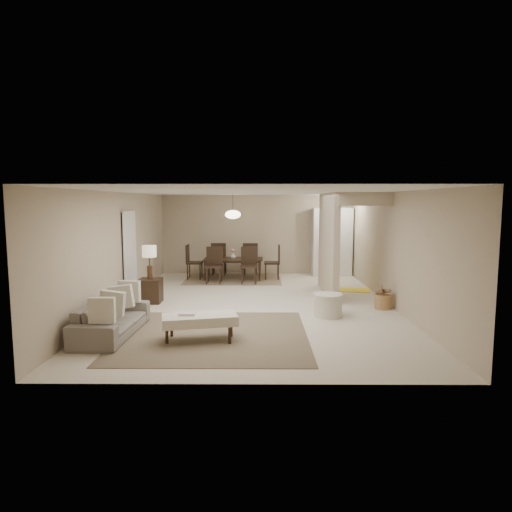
{
  "coord_description": "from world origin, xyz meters",
  "views": [
    {
      "loc": [
        0.08,
        -10.01,
        2.29
      ],
      "look_at": [
        0.01,
        0.39,
        1.05
      ],
      "focal_mm": 32.0,
      "sensor_mm": 36.0,
      "label": 1
    }
  ],
  "objects_px": {
    "dining_table": "(233,269)",
    "ottoman_bench": "(200,320)",
    "pantry_cabinet": "(332,242)",
    "round_pouf": "(328,305)",
    "sofa": "(112,319)",
    "side_table": "(150,291)",
    "wicker_basket": "(383,302)"
  },
  "relations": [
    {
      "from": "sofa",
      "to": "ottoman_bench",
      "type": "distance_m",
      "value": 1.58
    },
    {
      "from": "sofa",
      "to": "round_pouf",
      "type": "distance_m",
      "value": 4.13
    },
    {
      "from": "pantry_cabinet",
      "to": "wicker_basket",
      "type": "bearing_deg",
      "value": -84.96
    },
    {
      "from": "ottoman_bench",
      "to": "round_pouf",
      "type": "relative_size",
      "value": 2.25
    },
    {
      "from": "round_pouf",
      "to": "side_table",
      "type": "bearing_deg",
      "value": 162.03
    },
    {
      "from": "round_pouf",
      "to": "dining_table",
      "type": "distance_m",
      "value": 4.94
    },
    {
      "from": "pantry_cabinet",
      "to": "dining_table",
      "type": "xyz_separation_m",
      "value": [
        -3.04,
        -0.77,
        -0.74
      ]
    },
    {
      "from": "sofa",
      "to": "dining_table",
      "type": "distance_m",
      "value": 6.03
    },
    {
      "from": "pantry_cabinet",
      "to": "ottoman_bench",
      "type": "bearing_deg",
      "value": -115.43
    },
    {
      "from": "round_pouf",
      "to": "ottoman_bench",
      "type": "bearing_deg",
      "value": -145.56
    },
    {
      "from": "pantry_cabinet",
      "to": "dining_table",
      "type": "height_order",
      "value": "pantry_cabinet"
    },
    {
      "from": "round_pouf",
      "to": "dining_table",
      "type": "height_order",
      "value": "dining_table"
    },
    {
      "from": "pantry_cabinet",
      "to": "side_table",
      "type": "bearing_deg",
      "value": -140.21
    },
    {
      "from": "pantry_cabinet",
      "to": "dining_table",
      "type": "relative_size",
      "value": 1.2
    },
    {
      "from": "ottoman_bench",
      "to": "round_pouf",
      "type": "height_order",
      "value": "round_pouf"
    },
    {
      "from": "side_table",
      "to": "sofa",
      "type": "bearing_deg",
      "value": -91.11
    },
    {
      "from": "ottoman_bench",
      "to": "dining_table",
      "type": "bearing_deg",
      "value": 75.22
    },
    {
      "from": "sofa",
      "to": "dining_table",
      "type": "relative_size",
      "value": 1.14
    },
    {
      "from": "ottoman_bench",
      "to": "side_table",
      "type": "bearing_deg",
      "value": 104.83
    },
    {
      "from": "ottoman_bench",
      "to": "dining_table",
      "type": "distance_m",
      "value": 6.07
    },
    {
      "from": "dining_table",
      "to": "ottoman_bench",
      "type": "bearing_deg",
      "value": -91.36
    },
    {
      "from": "pantry_cabinet",
      "to": "round_pouf",
      "type": "xyz_separation_m",
      "value": [
        -0.89,
        -5.21,
        -0.82
      ]
    },
    {
      "from": "round_pouf",
      "to": "wicker_basket",
      "type": "distance_m",
      "value": 1.46
    },
    {
      "from": "sofa",
      "to": "ottoman_bench",
      "type": "height_order",
      "value": "sofa"
    },
    {
      "from": "pantry_cabinet",
      "to": "sofa",
      "type": "height_order",
      "value": "pantry_cabinet"
    },
    {
      "from": "ottoman_bench",
      "to": "pantry_cabinet",
      "type": "bearing_deg",
      "value": 51.78
    },
    {
      "from": "sofa",
      "to": "side_table",
      "type": "distance_m",
      "value": 2.57
    },
    {
      "from": "round_pouf",
      "to": "dining_table",
      "type": "relative_size",
      "value": 0.33
    },
    {
      "from": "sofa",
      "to": "pantry_cabinet",
      "type": "bearing_deg",
      "value": -34.19
    },
    {
      "from": "sofa",
      "to": "wicker_basket",
      "type": "bearing_deg",
      "value": -66.86
    },
    {
      "from": "wicker_basket",
      "to": "dining_table",
      "type": "xyz_separation_m",
      "value": [
        -3.44,
        3.76,
        0.15
      ]
    },
    {
      "from": "round_pouf",
      "to": "wicker_basket",
      "type": "bearing_deg",
      "value": 27.78
    }
  ]
}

